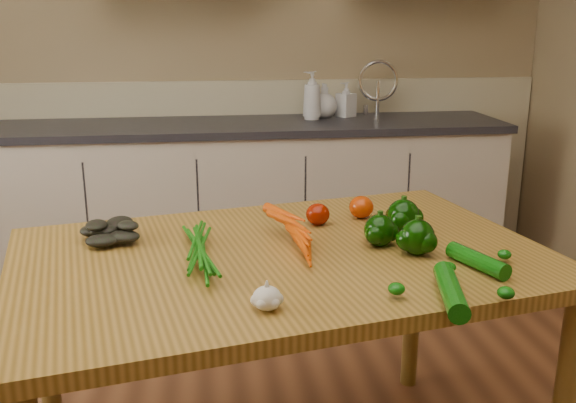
# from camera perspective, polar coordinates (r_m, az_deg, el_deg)

# --- Properties ---
(room) EXTENTS (4.04, 5.04, 2.64)m
(room) POSITION_cam_1_polar(r_m,az_deg,el_deg) (1.51, -6.07, 8.10)
(room) COLOR brown
(room) RESTS_ON ground
(counter_run) EXTENTS (2.84, 0.64, 1.14)m
(counter_run) POSITION_cam_1_polar(r_m,az_deg,el_deg) (3.66, -3.36, 0.18)
(counter_run) COLOR #C0B4A0
(counter_run) RESTS_ON ground
(table) EXTENTS (1.66, 1.24, 0.80)m
(table) POSITION_cam_1_polar(r_m,az_deg,el_deg) (1.88, -0.51, -7.12)
(table) COLOR olive
(table) RESTS_ON ground
(soap_bottle_a) EXTENTS (0.13, 0.13, 0.27)m
(soap_bottle_a) POSITION_cam_1_polar(r_m,az_deg,el_deg) (3.64, 2.16, 9.40)
(soap_bottle_a) COLOR silver
(soap_bottle_a) RESTS_ON counter_run
(soap_bottle_b) EXTENTS (0.13, 0.12, 0.20)m
(soap_bottle_b) POSITION_cam_1_polar(r_m,az_deg,el_deg) (3.76, 5.18, 9.02)
(soap_bottle_b) COLOR silver
(soap_bottle_b) RESTS_ON counter_run
(soap_bottle_c) EXTENTS (0.16, 0.16, 0.19)m
(soap_bottle_c) POSITION_cam_1_polar(r_m,az_deg,el_deg) (3.73, 3.25, 8.93)
(soap_bottle_c) COLOR silver
(soap_bottle_c) RESTS_ON counter_run
(carrot_bunch) EXTENTS (0.32, 0.26, 0.08)m
(carrot_bunch) POSITION_cam_1_polar(r_m,az_deg,el_deg) (1.85, -2.03, -3.29)
(carrot_bunch) COLOR #DF4B05
(carrot_bunch) RESTS_ON table
(leafy_greens) EXTENTS (0.21, 0.19, 0.11)m
(leafy_greens) POSITION_cam_1_polar(r_m,az_deg,el_deg) (1.99, -15.63, -1.98)
(leafy_greens) COLOR black
(leafy_greens) RESTS_ON table
(garlic_bulb) EXTENTS (0.07, 0.07, 0.06)m
(garlic_bulb) POSITION_cam_1_polar(r_m,az_deg,el_deg) (1.49, -1.88, -8.59)
(garlic_bulb) COLOR silver
(garlic_bulb) RESTS_ON table
(pepper_a) EXTENTS (0.09, 0.09, 0.09)m
(pepper_a) POSITION_cam_1_polar(r_m,az_deg,el_deg) (1.91, 8.14, -2.56)
(pepper_a) COLOR black
(pepper_a) RESTS_ON table
(pepper_b) EXTENTS (0.10, 0.10, 0.10)m
(pepper_b) POSITION_cam_1_polar(r_m,az_deg,el_deg) (2.04, 10.20, -1.29)
(pepper_b) COLOR black
(pepper_b) RESTS_ON table
(pepper_c) EXTENTS (0.10, 0.10, 0.10)m
(pepper_c) POSITION_cam_1_polar(r_m,az_deg,el_deg) (1.85, 11.43, -3.14)
(pepper_c) COLOR black
(pepper_c) RESTS_ON table
(tomato_a) EXTENTS (0.08, 0.08, 0.07)m
(tomato_a) POSITION_cam_1_polar(r_m,az_deg,el_deg) (2.08, 2.66, -1.14)
(tomato_a) COLOR #851402
(tomato_a) RESTS_ON table
(tomato_b) EXTENTS (0.08, 0.08, 0.08)m
(tomato_b) POSITION_cam_1_polar(r_m,az_deg,el_deg) (2.16, 6.54, -0.49)
(tomato_b) COLOR #B93304
(tomato_b) RESTS_ON table
(tomato_c) EXTENTS (0.07, 0.07, 0.07)m
(tomato_c) POSITION_cam_1_polar(r_m,az_deg,el_deg) (2.14, 9.92, -0.91)
(tomato_c) COLOR #B93304
(tomato_c) RESTS_ON table
(zucchini_a) EXTENTS (0.11, 0.20, 0.05)m
(zucchini_a) POSITION_cam_1_polar(r_m,az_deg,el_deg) (1.79, 16.48, -5.06)
(zucchini_a) COLOR #084E08
(zucchini_a) RESTS_ON table
(zucchini_b) EXTENTS (0.11, 0.26, 0.05)m
(zucchini_b) POSITION_cam_1_polar(r_m,az_deg,el_deg) (1.58, 14.27, -7.69)
(zucchini_b) COLOR #084E08
(zucchini_b) RESTS_ON table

